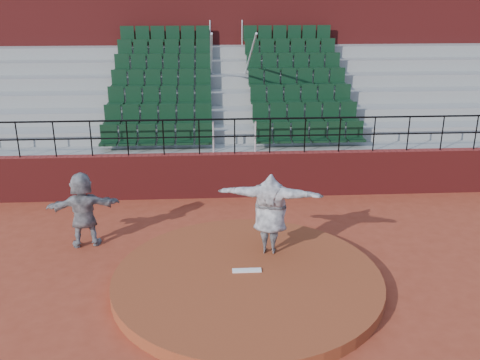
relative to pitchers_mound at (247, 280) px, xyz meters
name	(u,v)px	position (x,y,z in m)	size (l,w,h in m)	color
ground	(247,285)	(0.00, 0.00, -0.12)	(90.00, 90.00, 0.00)	#943721
pitchers_mound	(247,280)	(0.00, 0.00, 0.00)	(5.50, 5.50, 0.25)	brown
pitching_rubber	(247,270)	(0.00, 0.15, 0.14)	(0.60, 0.15, 0.03)	white
boundary_wall	(235,175)	(0.00, 5.00, 0.53)	(24.00, 0.30, 1.30)	maroon
wall_railing	(235,129)	(0.00, 5.00, 1.90)	(24.04, 0.05, 1.03)	black
seating_deck	(229,119)	(0.00, 8.65, 1.32)	(24.00, 5.97, 4.63)	gray
press_box_facade	(225,45)	(0.00, 12.60, 3.43)	(24.00, 3.00, 7.10)	maroon
pitcher	(270,213)	(0.56, 1.00, 1.04)	(2.24, 0.61, 1.82)	black
fielder	(83,209)	(-3.68, 2.07, 0.78)	(1.68, 0.53, 1.81)	black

